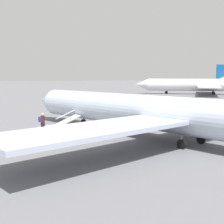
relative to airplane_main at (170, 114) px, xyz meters
The scene contains 5 objects.
ground_plane 2.34m from the airplane_main, ahead, with size 600.00×600.00×0.00m, color slate.
airplane_main is the anchor object (origin of this frame).
airplane_far_left 65.39m from the airplane_main, 51.58° to the right, with size 31.12×28.60×8.67m.
boarding_stairs 10.73m from the airplane_main, 30.96° to the left, with size 1.68×4.13×1.73m.
passenger 11.03m from the airplane_main, 37.05° to the left, with size 0.38×0.56×1.74m.
Camera 1 is at (-17.90, 15.82, 4.88)m, focal length 50.00 mm.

